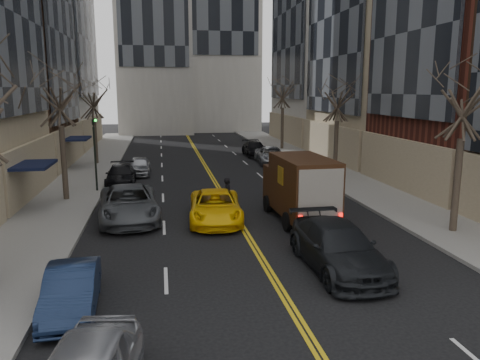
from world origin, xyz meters
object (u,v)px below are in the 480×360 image
object	(u,v)px
taxi	(215,207)
pedestrian	(228,195)
ups_truck	(300,188)
observer_sedan	(338,247)

from	to	relation	value
taxi	pedestrian	bearing A→B (deg)	67.73
ups_truck	observer_sedan	bearing A→B (deg)	-96.40
pedestrian	observer_sedan	bearing A→B (deg)	-148.29
observer_sedan	taxi	size ratio (longest dim) A/B	1.08
observer_sedan	pedestrian	xyz separation A→B (m)	(-2.63, 8.27, 0.08)
observer_sedan	ups_truck	bearing A→B (deg)	84.47
ups_truck	taxi	bearing A→B (deg)	170.36
ups_truck	pedestrian	distance (m)	3.83
ups_truck	observer_sedan	world-z (taller)	ups_truck
ups_truck	pedestrian	bearing A→B (deg)	143.03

